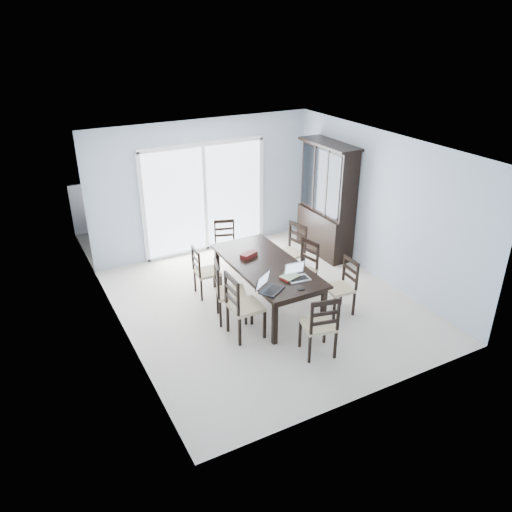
{
  "coord_description": "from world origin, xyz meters",
  "views": [
    {
      "loc": [
        -3.46,
        -6.14,
        4.28
      ],
      "look_at": [
        -0.19,
        0.0,
        0.93
      ],
      "focal_mm": 35.0,
      "sensor_mm": 36.0,
      "label": 1
    }
  ],
  "objects_px": {
    "chair_left_far": "(202,267)",
    "chair_right_far": "(293,245)",
    "chair_right_near": "(344,280)",
    "laptop_dark": "(272,287)",
    "game_box": "(249,255)",
    "laptop_silver": "(298,276)",
    "chair_left_near": "(239,300)",
    "hot_tub": "(170,211)",
    "cell_phone": "(301,289)",
    "chair_right_mid": "(305,262)",
    "china_hutch": "(327,201)",
    "chair_end_far": "(225,239)",
    "chair_left_mid": "(224,285)",
    "chair_end_near": "(321,321)",
    "dining_table": "(267,268)"
  },
  "relations": [
    {
      "from": "china_hutch",
      "to": "chair_left_mid",
      "type": "xyz_separation_m",
      "value": [
        -2.8,
        -1.34,
        -0.47
      ]
    },
    {
      "from": "chair_left_near",
      "to": "chair_end_far",
      "type": "xyz_separation_m",
      "value": [
        0.81,
        2.24,
        -0.09
      ]
    },
    {
      "from": "laptop_dark",
      "to": "chair_right_near",
      "type": "bearing_deg",
      "value": -30.22
    },
    {
      "from": "hot_tub",
      "to": "china_hutch",
      "type": "bearing_deg",
      "value": -45.84
    },
    {
      "from": "laptop_dark",
      "to": "laptop_silver",
      "type": "xyz_separation_m",
      "value": [
        0.52,
        0.11,
        -0.0
      ]
    },
    {
      "from": "laptop_dark",
      "to": "cell_phone",
      "type": "bearing_deg",
      "value": -56.16
    },
    {
      "from": "chair_left_far",
      "to": "game_box",
      "type": "relative_size",
      "value": 3.58
    },
    {
      "from": "chair_left_near",
      "to": "chair_end_far",
      "type": "bearing_deg",
      "value": 160.28
    },
    {
      "from": "hot_tub",
      "to": "chair_left_near",
      "type": "bearing_deg",
      "value": -95.97
    },
    {
      "from": "chair_end_far",
      "to": "cell_phone",
      "type": "height_order",
      "value": "chair_end_far"
    },
    {
      "from": "chair_end_near",
      "to": "game_box",
      "type": "height_order",
      "value": "chair_end_near"
    },
    {
      "from": "chair_end_near",
      "to": "cell_phone",
      "type": "xyz_separation_m",
      "value": [
        0.05,
        0.6,
        0.17
      ]
    },
    {
      "from": "laptop_silver",
      "to": "cell_phone",
      "type": "bearing_deg",
      "value": -110.46
    },
    {
      "from": "laptop_silver",
      "to": "hot_tub",
      "type": "height_order",
      "value": "laptop_silver"
    },
    {
      "from": "laptop_silver",
      "to": "laptop_dark",
      "type": "bearing_deg",
      "value": -161.98
    },
    {
      "from": "chair_right_mid",
      "to": "hot_tub",
      "type": "height_order",
      "value": "chair_right_mid"
    },
    {
      "from": "chair_left_mid",
      "to": "chair_right_near",
      "type": "xyz_separation_m",
      "value": [
        1.76,
        -0.66,
        -0.05
      ]
    },
    {
      "from": "china_hutch",
      "to": "chair_left_mid",
      "type": "bearing_deg",
      "value": -154.45
    },
    {
      "from": "chair_end_near",
      "to": "game_box",
      "type": "bearing_deg",
      "value": 105.93
    },
    {
      "from": "chair_left_near",
      "to": "hot_tub",
      "type": "height_order",
      "value": "chair_left_near"
    },
    {
      "from": "cell_phone",
      "to": "dining_table",
      "type": "bearing_deg",
      "value": 100.39
    },
    {
      "from": "chair_end_near",
      "to": "laptop_silver",
      "type": "height_order",
      "value": "chair_end_near"
    },
    {
      "from": "chair_left_mid",
      "to": "chair_right_mid",
      "type": "relative_size",
      "value": 1.07
    },
    {
      "from": "chair_left_near",
      "to": "chair_left_far",
      "type": "distance_m",
      "value": 1.39
    },
    {
      "from": "chair_right_mid",
      "to": "laptop_silver",
      "type": "bearing_deg",
      "value": 128.65
    },
    {
      "from": "chair_left_mid",
      "to": "game_box",
      "type": "distance_m",
      "value": 0.8
    },
    {
      "from": "dining_table",
      "to": "laptop_dark",
      "type": "distance_m",
      "value": 0.88
    },
    {
      "from": "chair_left_far",
      "to": "chair_right_far",
      "type": "height_order",
      "value": "chair_right_far"
    },
    {
      "from": "china_hutch",
      "to": "chair_left_mid",
      "type": "relative_size",
      "value": 1.93
    },
    {
      "from": "chair_left_far",
      "to": "chair_right_mid",
      "type": "distance_m",
      "value": 1.72
    },
    {
      "from": "china_hutch",
      "to": "game_box",
      "type": "bearing_deg",
      "value": -157.53
    },
    {
      "from": "chair_left_near",
      "to": "laptop_dark",
      "type": "relative_size",
      "value": 2.75
    },
    {
      "from": "dining_table",
      "to": "hot_tub",
      "type": "xyz_separation_m",
      "value": [
        -0.34,
        3.68,
        -0.21
      ]
    },
    {
      "from": "chair_right_mid",
      "to": "laptop_dark",
      "type": "relative_size",
      "value": 2.47
    },
    {
      "from": "chair_right_far",
      "to": "chair_end_far",
      "type": "relative_size",
      "value": 1.11
    },
    {
      "from": "chair_right_far",
      "to": "laptop_dark",
      "type": "bearing_deg",
      "value": 126.28
    },
    {
      "from": "chair_left_near",
      "to": "chair_end_near",
      "type": "bearing_deg",
      "value": 39.06
    },
    {
      "from": "chair_left_near",
      "to": "cell_phone",
      "type": "distance_m",
      "value": 0.89
    },
    {
      "from": "chair_end_far",
      "to": "cell_phone",
      "type": "bearing_deg",
      "value": 107.62
    },
    {
      "from": "cell_phone",
      "to": "hot_tub",
      "type": "height_order",
      "value": "hot_tub"
    },
    {
      "from": "chair_right_mid",
      "to": "chair_left_far",
      "type": "bearing_deg",
      "value": 54.06
    },
    {
      "from": "chair_right_near",
      "to": "laptop_dark",
      "type": "height_order",
      "value": "chair_right_near"
    },
    {
      "from": "chair_right_near",
      "to": "game_box",
      "type": "distance_m",
      "value": 1.58
    },
    {
      "from": "chair_right_near",
      "to": "cell_phone",
      "type": "height_order",
      "value": "chair_right_near"
    },
    {
      "from": "chair_left_far",
      "to": "cell_phone",
      "type": "height_order",
      "value": "chair_left_far"
    },
    {
      "from": "dining_table",
      "to": "chair_end_far",
      "type": "relative_size",
      "value": 2.14
    },
    {
      "from": "laptop_dark",
      "to": "china_hutch",
      "type": "bearing_deg",
      "value": 8.52
    },
    {
      "from": "chair_left_mid",
      "to": "chair_right_near",
      "type": "height_order",
      "value": "chair_left_mid"
    },
    {
      "from": "laptop_silver",
      "to": "hot_tub",
      "type": "distance_m",
      "value": 4.4
    },
    {
      "from": "chair_left_near",
      "to": "chair_right_far",
      "type": "distance_m",
      "value": 2.13
    }
  ]
}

